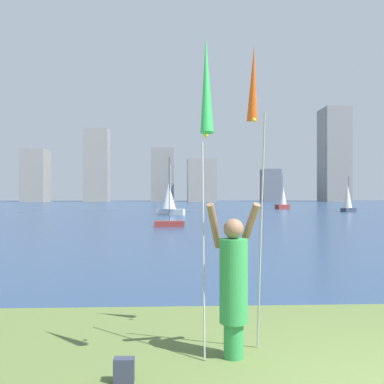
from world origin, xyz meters
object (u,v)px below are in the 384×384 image
at_px(bag, 124,370).
at_px(sailboat_1, 348,199).
at_px(kite_flag_right, 254,92).
at_px(person, 234,281).
at_px(kite_flag_left, 206,92).
at_px(sailboat_2, 169,198).
at_px(sailboat_5, 169,223).
at_px(sailboat_7, 283,199).

relative_size(bag, sailboat_1, 0.07).
distance_m(kite_flag_right, sailboat_1, 46.89).
relative_size(person, kite_flag_left, 0.49).
height_order(sailboat_2, sailboat_5, sailboat_2).
relative_size(kite_flag_left, bag, 14.84).
bearing_deg(sailboat_5, person, -87.51).
distance_m(person, sailboat_2, 37.27).
distance_m(kite_flag_left, kite_flag_right, 1.31).
height_order(kite_flag_right, sailboat_1, kite_flag_right).
bearing_deg(bag, person, 27.48).
distance_m(sailboat_1, sailboat_5, 29.23).
relative_size(kite_flag_left, sailboat_7, 0.90).
height_order(bag, sailboat_2, sailboat_2).
relative_size(sailboat_1, sailboat_7, 0.87).
bearing_deg(kite_flag_right, sailboat_1, 66.55).
relative_size(person, sailboat_7, 0.44).
bearing_deg(sailboat_5, kite_flag_right, -86.41).
bearing_deg(kite_flag_left, sailboat_2, 91.08).
xyz_separation_m(bag, sailboat_5, (0.38, 23.06, 0.12)).
xyz_separation_m(bag, sailboat_1, (20.38, 44.34, 1.29)).
xyz_separation_m(sailboat_2, sailboat_7, (14.96, 15.32, -0.35)).
bearing_deg(kite_flag_left, person, 43.92).
bearing_deg(sailboat_1, person, -113.56).
distance_m(sailboat_5, sailboat_7, 33.67).
height_order(bag, sailboat_7, sailboat_7).
bearing_deg(sailboat_5, bag, -90.94).
distance_m(sailboat_1, sailboat_7, 10.32).
bearing_deg(sailboat_7, sailboat_1, -59.95).
xyz_separation_m(person, sailboat_7, (13.86, 52.57, 0.26)).
height_order(person, kite_flag_left, kite_flag_left).
bearing_deg(bag, sailboat_1, 65.31).
relative_size(sailboat_1, sailboat_2, 0.82).
relative_size(kite_flag_left, sailboat_5, 0.93).
relative_size(kite_flag_right, sailboat_7, 0.94).
bearing_deg(sailboat_5, sailboat_7, 63.84).
xyz_separation_m(sailboat_2, sailboat_5, (0.12, -14.89, -1.35)).
relative_size(kite_flag_right, sailboat_2, 0.89).
xyz_separation_m(kite_flag_right, sailboat_7, (13.48, 51.91, -2.37)).
xyz_separation_m(person, kite_flag_right, (0.39, 0.66, 2.63)).
xyz_separation_m(kite_flag_right, sailboat_5, (-1.36, 21.70, -3.37)).
bearing_deg(person, sailboat_1, 69.49).
bearing_deg(sailboat_7, sailboat_2, -134.32).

